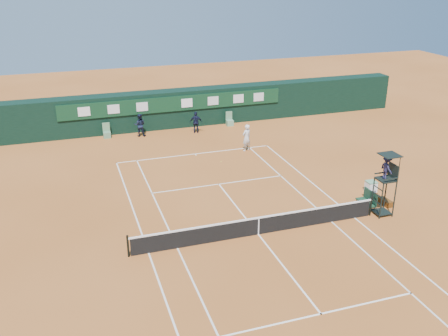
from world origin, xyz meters
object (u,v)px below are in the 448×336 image
Objects in this scene: umpire_chair at (387,172)px; cooler at (371,186)px; player_bench at (368,200)px; tennis_net at (259,225)px; player at (247,138)px.

umpire_chair reaches higher than cooler.
tennis_net is at bearing -174.47° from player_bench.
cooler is at bearing 67.28° from umpire_chair.
tennis_net is 7.32m from umpire_chair.
player is at bearing 105.50° from player_bench.
player_bench is at bearing 119.35° from umpire_chair.
cooler is (1.53, 1.96, -0.27)m from player_bench.
player_bench is (-0.41, 0.73, -1.86)m from umpire_chair.
player is at bearing 106.45° from umpire_chair.
umpire_chair is 5.30× the size of cooler.
cooler is 9.88m from player.
player_bench is 1.86× the size of cooler.
player is (-2.98, 10.73, 0.38)m from player_bench.
tennis_net and player_bench have the same top height.
tennis_net is 3.77× the size of umpire_chair.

